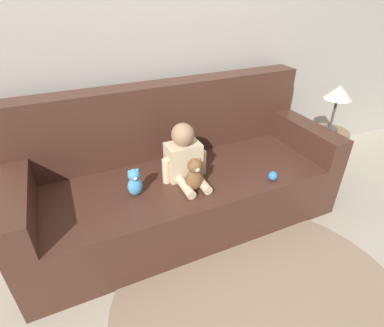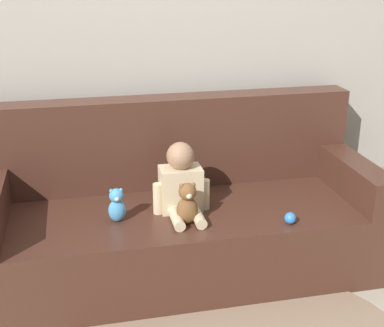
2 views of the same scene
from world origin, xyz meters
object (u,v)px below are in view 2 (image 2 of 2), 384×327
at_px(couch, 179,215).
at_px(plush_toy_side, 117,205).
at_px(person_baby, 181,184).
at_px(toy_ball, 290,218).
at_px(teddy_bear_brown, 187,204).

height_order(couch, plush_toy_side, couch).
relative_size(person_baby, toy_ball, 6.20).
relative_size(plush_toy_side, toy_ball, 3.01).
bearing_deg(person_baby, toy_ball, -27.79).
relative_size(couch, toy_ball, 34.94).
bearing_deg(couch, plush_toy_side, -154.07).
bearing_deg(couch, toy_ball, -37.92).
relative_size(couch, teddy_bear_brown, 9.46).
xyz_separation_m(person_baby, plush_toy_side, (-0.35, -0.05, -0.06)).
bearing_deg(person_baby, teddy_bear_brown, -90.14).
xyz_separation_m(teddy_bear_brown, toy_ball, (0.52, -0.11, -0.08)).
height_order(person_baby, teddy_bear_brown, person_baby).
bearing_deg(toy_ball, person_baby, 152.21).
xyz_separation_m(couch, toy_ball, (0.51, -0.39, 0.12)).
xyz_separation_m(person_baby, teddy_bear_brown, (-0.00, -0.16, -0.04)).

